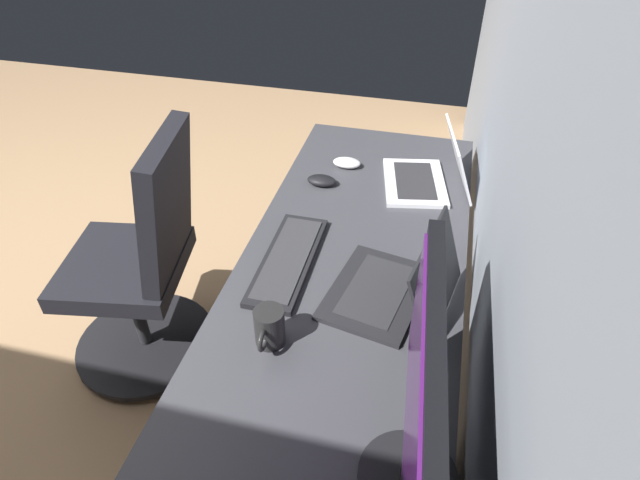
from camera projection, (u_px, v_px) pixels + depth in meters
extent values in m
cube|color=#8C939E|center=(539.00, 66.00, 1.27)|extent=(4.78, 0.10, 2.60)
cube|color=#38383D|center=(338.00, 311.00, 1.45)|extent=(2.08, 0.66, 0.03)
cylinder|color=silver|center=(325.00, 206.00, 2.48)|extent=(0.05, 0.05, 0.70)
cylinder|color=silver|center=(444.00, 223.00, 2.37)|extent=(0.05, 0.05, 0.70)
cylinder|color=black|center=(408.00, 477.00, 1.07)|extent=(0.20, 0.20, 0.01)
cylinder|color=black|center=(411.00, 462.00, 1.03)|extent=(0.04, 0.04, 0.10)
cube|color=black|center=(424.00, 396.00, 0.90)|extent=(0.57, 0.07, 0.32)
cube|color=#4C1960|center=(414.00, 393.00, 0.91)|extent=(0.52, 0.05, 0.28)
cube|color=black|center=(376.00, 292.00, 1.48)|extent=(0.36, 0.30, 0.01)
cube|color=#262628|center=(377.00, 290.00, 1.47)|extent=(0.28, 0.20, 0.00)
cube|color=black|center=(437.00, 277.00, 1.35)|extent=(0.33, 0.14, 0.22)
cube|color=#B2BCCC|center=(437.00, 277.00, 1.35)|extent=(0.30, 0.12, 0.18)
cube|color=silver|center=(414.00, 182.00, 1.92)|extent=(0.34, 0.26, 0.01)
cube|color=#262628|center=(415.00, 180.00, 1.91)|extent=(0.27, 0.18, 0.00)
cube|color=silver|center=(458.00, 158.00, 1.85)|extent=(0.31, 0.13, 0.19)
cube|color=#B2BCCC|center=(458.00, 158.00, 1.85)|extent=(0.28, 0.11, 0.16)
cube|color=black|center=(288.00, 260.00, 1.58)|extent=(0.42, 0.14, 0.02)
cube|color=#2D2D30|center=(288.00, 257.00, 1.57)|extent=(0.38, 0.11, 0.00)
ellipsoid|color=black|center=(322.00, 181.00, 1.91)|extent=(0.06, 0.10, 0.03)
ellipsoid|color=silver|center=(347.00, 163.00, 2.01)|extent=(0.06, 0.10, 0.03)
cylinder|color=black|center=(270.00, 327.00, 1.32)|extent=(0.08, 0.08, 0.10)
torus|color=black|center=(263.00, 340.00, 1.28)|extent=(0.06, 0.01, 0.06)
cube|color=black|center=(124.00, 267.00, 1.98)|extent=(0.50, 0.49, 0.07)
cube|color=black|center=(166.00, 206.00, 1.79)|extent=(0.41, 0.19, 0.50)
cylinder|color=black|center=(136.00, 309.00, 2.11)|extent=(0.05, 0.05, 0.37)
cylinder|color=black|center=(147.00, 343.00, 2.24)|extent=(0.56, 0.56, 0.03)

